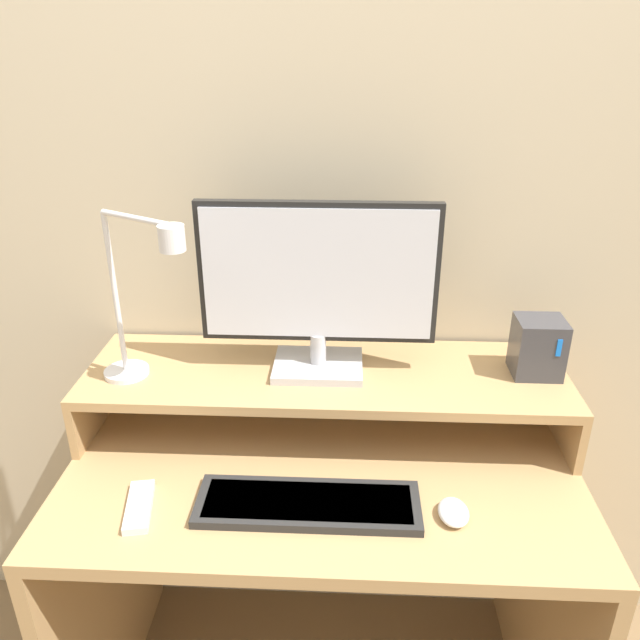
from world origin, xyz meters
name	(u,v)px	position (x,y,z in m)	size (l,w,h in m)	color
wall_back	(330,200)	(0.00, 0.67, 1.25)	(6.00, 0.05, 2.50)	beige
desk	(322,543)	(0.00, 0.32, 0.53)	(1.10, 0.63, 0.76)	tan
monitor_shelf	(325,379)	(0.00, 0.47, 0.88)	(1.10, 0.33, 0.15)	tan
monitor	(318,285)	(-0.02, 0.47, 1.11)	(0.52, 0.16, 0.39)	#BCBCC1
desk_lamp	(142,299)	(-0.38, 0.39, 1.11)	(0.24, 0.17, 0.38)	silver
router_dock	(538,347)	(0.48, 0.48, 0.97)	(0.11, 0.10, 0.13)	#3D3D42
keyboard	(308,504)	(-0.02, 0.17, 0.77)	(0.44, 0.14, 0.02)	#282828
mouse	(453,512)	(0.26, 0.16, 0.77)	(0.06, 0.08, 0.03)	white
remote_control	(139,507)	(-0.35, 0.15, 0.76)	(0.07, 0.15, 0.02)	white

